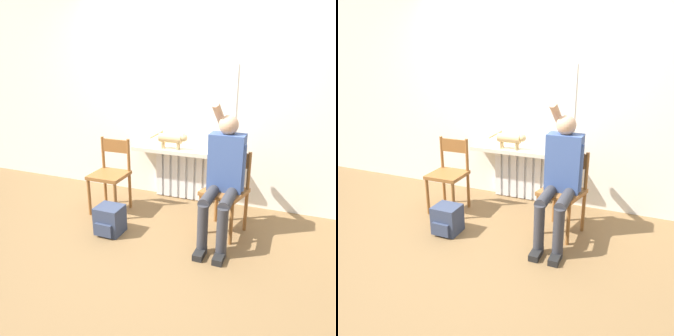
# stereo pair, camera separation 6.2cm
# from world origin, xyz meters

# --- Properties ---
(ground_plane) EXTENTS (12.00, 12.00, 0.00)m
(ground_plane) POSITION_xyz_m (0.00, 0.00, 0.00)
(ground_plane) COLOR brown
(wall_with_window) EXTENTS (7.00, 0.06, 2.70)m
(wall_with_window) POSITION_xyz_m (0.00, 1.23, 1.35)
(wall_with_window) COLOR white
(wall_with_window) RESTS_ON ground_plane
(radiator) EXTENTS (0.75, 0.08, 0.63)m
(radiator) POSITION_xyz_m (-0.00, 1.15, 0.31)
(radiator) COLOR white
(radiator) RESTS_ON ground_plane
(windowsill) EXTENTS (1.26, 0.26, 0.05)m
(windowsill) POSITION_xyz_m (0.00, 1.07, 0.65)
(windowsill) COLOR beige
(windowsill) RESTS_ON radiator
(window_glass) EXTENTS (1.21, 0.01, 1.00)m
(window_glass) POSITION_xyz_m (0.00, 1.20, 1.18)
(window_glass) COLOR white
(window_glass) RESTS_ON windowsill
(chair_left) EXTENTS (0.40, 0.40, 0.85)m
(chair_left) POSITION_xyz_m (-0.67, 0.50, 0.46)
(chair_left) COLOR brown
(chair_left) RESTS_ON ground_plane
(chair_right) EXTENTS (0.48, 0.48, 0.85)m
(chair_right) POSITION_xyz_m (0.68, 0.50, 0.46)
(chair_right) COLOR brown
(chair_right) RESTS_ON ground_plane
(person) EXTENTS (0.36, 1.03, 1.37)m
(person) POSITION_xyz_m (0.67, 0.37, 0.68)
(person) COLOR #333338
(person) RESTS_ON ground_plane
(cat) EXTENTS (0.50, 0.11, 0.23)m
(cat) POSITION_xyz_m (-0.11, 1.02, 0.81)
(cat) COLOR #DBB77A
(cat) RESTS_ON windowsill
(backpack) EXTENTS (0.27, 0.27, 0.29)m
(backpack) POSITION_xyz_m (-0.41, 0.01, 0.14)
(backpack) COLOR #333D56
(backpack) RESTS_ON ground_plane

